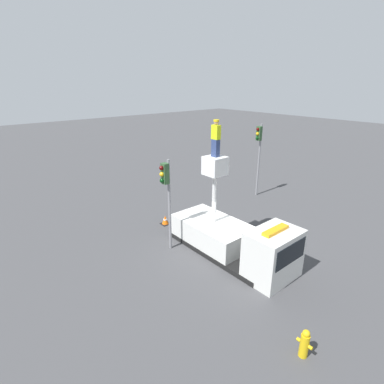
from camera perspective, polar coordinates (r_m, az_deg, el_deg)
The scene contains 7 objects.
ground_plane at distance 15.85m, azimuth 5.97°, elevation -10.98°, with size 120.00×120.00×0.00m, color #424244.
bucket_truck at distance 15.09m, azimuth 7.58°, elevation -8.89°, with size 6.72×2.44×4.81m.
worker at distance 14.31m, azimuth 4.56°, elevation 10.15°, with size 0.40×0.26×1.75m.
traffic_light_pole at distance 14.49m, azimuth -4.88°, elevation 0.79°, with size 0.34×0.57×4.76m.
traffic_light_across at distance 22.39m, azimuth 12.59°, elevation 8.53°, with size 0.34×0.57×5.37m.
fire_hydrant at distance 11.08m, azimuth 20.64°, elevation -25.40°, with size 0.52×0.28×1.03m.
traffic_cone_rear at distance 18.39m, azimuth -5.12°, elevation -5.35°, with size 0.52×0.52×0.55m.
Camera 1 is at (9.23, -9.91, 8.23)m, focal length 28.00 mm.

